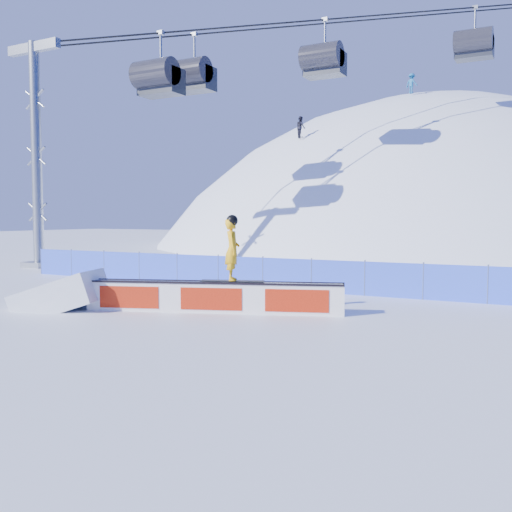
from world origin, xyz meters
The scene contains 8 objects.
ground centered at (0.00, 0.00, 0.00)m, with size 160.00×160.00×0.00m, color white.
snow_hill centered at (0.00, 42.00, -18.00)m, with size 64.00×64.00×64.00m.
safety_fence centered at (0.00, 4.50, 0.60)m, with size 22.05×0.05×1.30m.
chairlift centered at (4.74, 27.49, 16.89)m, with size 40.80×41.70×22.00m.
rail_box centered at (2.17, -0.91, 0.44)m, with size 7.25×3.02×0.90m.
snow_ramp centered at (-2.25, -2.48, 0.00)m, with size 2.46×1.64×0.92m, color white, non-canonical shape.
snowboarder centered at (2.71, -0.72, 1.84)m, with size 1.84×0.93×1.91m.
distant_skiers centered at (2.95, 30.09, 11.09)m, with size 21.74×9.14×6.74m.
Camera 1 is at (10.93, -14.71, 2.77)m, focal length 40.00 mm.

